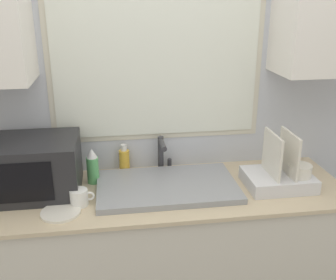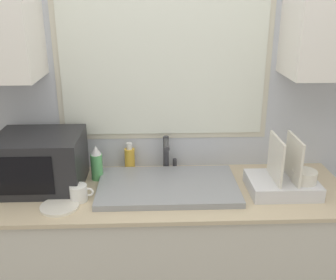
{
  "view_description": "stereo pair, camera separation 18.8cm",
  "coord_description": "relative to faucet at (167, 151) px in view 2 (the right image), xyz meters",
  "views": [
    {
      "loc": [
        -0.25,
        -1.48,
        1.83
      ],
      "look_at": [
        0.01,
        0.27,
        1.18
      ],
      "focal_mm": 42.0,
      "sensor_mm": 36.0,
      "label": 1
    },
    {
      "loc": [
        -0.06,
        -1.5,
        1.83
      ],
      "look_at": [
        0.01,
        0.27,
        1.18
      ],
      "focal_mm": 42.0,
      "sensor_mm": 36.0,
      "label": 2
    }
  ],
  "objects": [
    {
      "name": "microwave",
      "position": [
        -0.65,
        -0.15,
        0.02
      ],
      "size": [
        0.42,
        0.36,
        0.28
      ],
      "color": "#232326",
      "rests_on": "countertop"
    },
    {
      "name": "countertop",
      "position": [
        -0.02,
        -0.23,
        -0.57
      ],
      "size": [
        1.86,
        0.62,
        0.9
      ],
      "color": "beige",
      "rests_on": "ground_plane"
    },
    {
      "name": "spray_bottle",
      "position": [
        -0.38,
        -0.09,
        -0.03
      ],
      "size": [
        0.06,
        0.06,
        0.19
      ],
      "color": "#59B266",
      "rests_on": "countertop"
    },
    {
      "name": "dish_rack",
      "position": [
        0.58,
        -0.28,
        -0.06
      ],
      "size": [
        0.34,
        0.26,
        0.29
      ],
      "color": "silver",
      "rests_on": "countertop"
    },
    {
      "name": "wall_back",
      "position": [
        -0.02,
        0.06,
        0.39
      ],
      "size": [
        6.0,
        0.38,
        2.6
      ],
      "color": "silver",
      "rests_on": "ground_plane"
    },
    {
      "name": "faucet",
      "position": [
        0.0,
        0.0,
        0.0
      ],
      "size": [
        0.08,
        0.17,
        0.2
      ],
      "color": "#333338",
      "rests_on": "countertop"
    },
    {
      "name": "soap_bottle",
      "position": [
        -0.21,
        0.03,
        -0.05
      ],
      "size": [
        0.06,
        0.06,
        0.16
      ],
      "color": "gold",
      "rests_on": "countertop"
    },
    {
      "name": "mug_near_sink",
      "position": [
        -0.44,
        -0.32,
        -0.08
      ],
      "size": [
        0.11,
        0.08,
        0.08
      ],
      "color": "white",
      "rests_on": "countertop"
    },
    {
      "name": "sink_basin",
      "position": [
        -0.0,
        -0.22,
        -0.1
      ],
      "size": [
        0.71,
        0.43,
        0.03
      ],
      "color": "gray",
      "rests_on": "countertop"
    },
    {
      "name": "small_plate",
      "position": [
        -0.52,
        -0.39,
        -0.11
      ],
      "size": [
        0.18,
        0.18,
        0.01
      ],
      "color": "silver",
      "rests_on": "countertop"
    }
  ]
}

